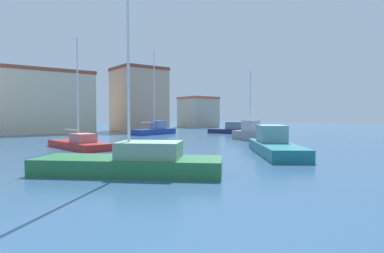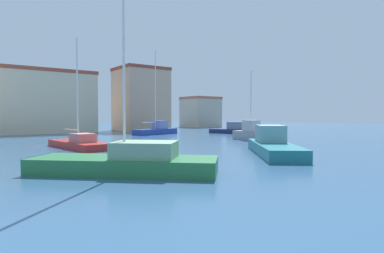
% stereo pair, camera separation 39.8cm
% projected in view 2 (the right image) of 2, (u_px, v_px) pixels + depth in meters
% --- Properties ---
extents(water, '(160.00, 160.00, 0.00)m').
position_uv_depth(water, '(153.00, 146.00, 27.02)').
color(water, '#2D5175').
rests_on(water, ground).
extents(sailboat_blue_behind_lamppost, '(7.07, 3.80, 11.31)m').
position_uv_depth(sailboat_blue_behind_lamppost, '(157.00, 129.00, 43.23)').
color(sailboat_blue_behind_lamppost, '#233D93').
rests_on(sailboat_blue_behind_lamppost, water).
extents(sailboat_grey_inner_mooring, '(2.05, 4.63, 7.21)m').
position_uv_depth(sailboat_grey_inner_mooring, '(251.00, 133.00, 33.23)').
color(sailboat_grey_inner_mooring, gray).
rests_on(sailboat_grey_inner_mooring, water).
extents(sailboat_red_mid_harbor, '(2.94, 7.53, 8.70)m').
position_uv_depth(sailboat_red_mid_harbor, '(79.00, 143.00, 25.25)').
color(sailboat_red_mid_harbor, '#B22823').
rests_on(sailboat_red_mid_harbor, water).
extents(motorboat_teal_distant_east, '(7.29, 8.20, 1.92)m').
position_uv_depth(motorboat_teal_distant_east, '(273.00, 145.00, 21.67)').
color(motorboat_teal_distant_east, '#1E707A').
rests_on(motorboat_teal_distant_east, water).
extents(motorboat_navy_near_pier, '(4.30, 6.05, 1.65)m').
position_uv_depth(motorboat_navy_near_pier, '(232.00, 130.00, 45.19)').
color(motorboat_navy_near_pier, '#19234C').
rests_on(motorboat_navy_near_pier, water).
extents(sailboat_green_far_right, '(7.87, 7.65, 10.32)m').
position_uv_depth(sailboat_green_far_right, '(129.00, 161.00, 14.44)').
color(sailboat_green_far_right, '#28703D').
rests_on(sailboat_green_far_right, water).
extents(warehouse_block, '(13.12, 5.53, 9.09)m').
position_uv_depth(warehouse_block, '(48.00, 102.00, 45.83)').
color(warehouse_block, beige).
rests_on(warehouse_block, ground).
extents(harbor_office, '(7.67, 7.38, 10.47)m').
position_uv_depth(harbor_office, '(141.00, 99.00, 53.33)').
color(harbor_office, tan).
rests_on(harbor_office, ground).
extents(yacht_club, '(6.83, 6.62, 6.49)m').
position_uv_depth(yacht_club, '(200.00, 112.00, 68.74)').
color(yacht_club, '#B2A893').
rests_on(yacht_club, ground).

